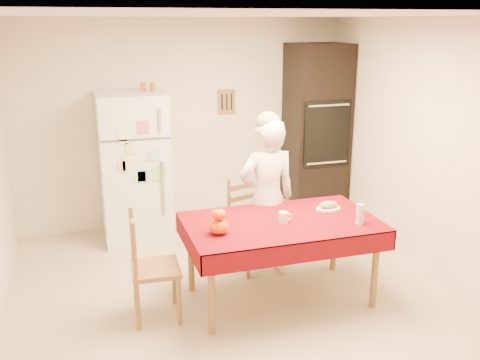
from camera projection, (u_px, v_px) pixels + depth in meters
name	position (u px, v px, depth m)	size (l,w,h in m)	color
floor	(237.00, 306.00, 4.80)	(4.50, 4.50, 0.00)	#C5AE8E
room_shell	(236.00, 128.00, 4.34)	(4.02, 4.52, 2.51)	beige
refrigerator	(134.00, 168.00, 6.09)	(0.75, 0.74, 1.70)	white
oven_cabinet	(316.00, 133.00, 6.71)	(0.70, 0.62, 2.20)	black
dining_table	(281.00, 228.00, 4.74)	(1.70, 1.00, 0.76)	brown
chair_far	(250.00, 220.00, 5.45)	(0.52, 0.51, 0.95)	brown
chair_left	(148.00, 263.00, 4.47)	(0.42, 0.44, 0.95)	brown
seated_woman	(267.00, 199.00, 5.20)	(0.58, 0.38, 1.59)	silver
coffee_mug	(283.00, 218.00, 4.65)	(0.08, 0.08, 0.10)	white
pumpkin_lower	(219.00, 226.00, 4.42)	(0.17, 0.17, 0.13)	#D65205
pumpkin_upper	(219.00, 214.00, 4.39)	(0.12, 0.12, 0.09)	red
wine_glass	(360.00, 214.00, 4.63)	(0.07, 0.07, 0.18)	silver
bread_plate	(328.00, 209.00, 5.00)	(0.24, 0.24, 0.02)	white
bread_loaf	(329.00, 204.00, 4.99)	(0.18, 0.10, 0.06)	#A48750
spice_jar_left	(142.00, 87.00, 5.92)	(0.05, 0.05, 0.10)	#9A631C
spice_jar_mid	(144.00, 87.00, 5.92)	(0.05, 0.05, 0.10)	brown
spice_jar_right	(152.00, 87.00, 5.95)	(0.05, 0.05, 0.10)	brown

